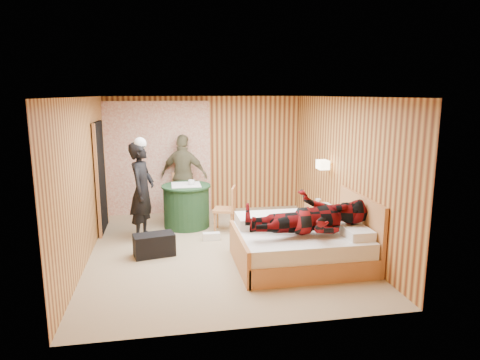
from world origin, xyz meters
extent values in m
cube|color=tan|center=(0.00, 0.00, 0.00)|extent=(4.20, 5.00, 0.01)
cube|color=silver|center=(0.00, 0.00, 2.50)|extent=(4.20, 5.00, 0.01)
cube|color=#D9A653|center=(0.00, 2.50, 1.25)|extent=(4.20, 0.02, 2.50)
cube|color=#D9A653|center=(-2.10, 0.00, 1.25)|extent=(0.02, 5.00, 2.50)
cube|color=#D9A653|center=(2.10, 0.00, 1.25)|extent=(0.02, 5.00, 2.50)
cube|color=white|center=(-1.00, 2.43, 1.20)|extent=(2.20, 0.08, 2.40)
cube|color=black|center=(-2.06, 1.40, 1.02)|extent=(0.06, 0.90, 2.05)
cylinder|color=gold|center=(2.00, 0.45, 1.30)|extent=(0.18, 0.04, 0.04)
cube|color=#FFEAB2|center=(1.92, 0.45, 1.30)|extent=(0.18, 0.24, 0.16)
cube|color=tan|center=(1.10, -0.86, 0.14)|extent=(1.87, 1.50, 0.28)
cube|color=white|center=(1.10, -0.86, 0.40)|extent=(1.82, 1.44, 0.23)
cube|color=tan|center=(0.16, -0.86, 0.26)|extent=(0.06, 1.50, 0.52)
cube|color=tan|center=(2.06, -0.86, 0.51)|extent=(0.06, 1.50, 1.03)
cube|color=white|center=(1.83, -1.21, 0.58)|extent=(0.36, 0.51, 0.13)
cube|color=white|center=(1.83, -0.50, 0.58)|extent=(0.36, 0.51, 0.13)
cube|color=white|center=(0.77, -0.44, 0.60)|extent=(1.12, 0.56, 0.17)
cube|color=tan|center=(1.88, 0.38, 0.28)|extent=(0.41, 0.56, 0.56)
cube|color=tan|center=(1.88, 0.38, 0.46)|extent=(0.43, 0.58, 0.03)
cylinder|color=#214926|center=(-0.48, 1.35, 0.40)|extent=(0.88, 0.88, 0.80)
cylinder|color=#214926|center=(-0.48, 1.35, 0.81)|extent=(0.94, 0.94, 0.03)
cube|color=white|center=(-0.48, 1.35, 0.83)|extent=(0.63, 0.63, 0.01)
cube|color=tan|center=(-0.48, 2.01, 0.45)|extent=(0.51, 0.51, 0.05)
cube|color=tan|center=(-0.53, 2.19, 0.70)|extent=(0.42, 0.14, 0.46)
cylinder|color=tan|center=(-0.61, 1.80, 0.21)|extent=(0.04, 0.04, 0.43)
cylinder|color=tan|center=(-0.36, 2.21, 0.21)|extent=(0.04, 0.04, 0.43)
cube|color=tan|center=(0.20, 0.94, 0.41)|extent=(0.48, 0.48, 0.05)
cube|color=tan|center=(0.37, 0.89, 0.64)|extent=(0.14, 0.38, 0.42)
cylinder|color=tan|center=(0.09, 1.13, 0.20)|extent=(0.04, 0.04, 0.40)
cylinder|color=tan|center=(0.30, 0.75, 0.20)|extent=(0.04, 0.04, 0.40)
cube|color=black|center=(-1.08, -0.11, 0.18)|extent=(0.69, 0.46, 0.36)
cube|color=white|center=(-0.47, 1.30, 0.07)|extent=(0.32, 0.22, 0.13)
cube|color=white|center=(-0.10, 0.46, 0.07)|extent=(0.30, 0.12, 0.13)
imported|color=black|center=(-1.28, 0.79, 0.87)|extent=(0.58, 0.73, 1.73)
imported|color=#676244|center=(-0.48, 2.14, 0.86)|extent=(1.09, 0.79, 1.72)
imported|color=#64090B|center=(1.15, -1.06, 0.94)|extent=(0.86, 0.67, 1.77)
imported|color=white|center=(1.88, 0.33, 0.57)|extent=(0.20, 0.25, 0.02)
imported|color=white|center=(1.88, 0.33, 0.59)|extent=(0.17, 0.23, 0.02)
imported|color=white|center=(1.88, 0.51, 0.61)|extent=(0.12, 0.12, 0.09)
imported|color=white|center=(-0.38, 1.30, 0.89)|extent=(0.14, 0.14, 0.10)
camera|label=1|loc=(-0.87, -6.73, 2.55)|focal=32.00mm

